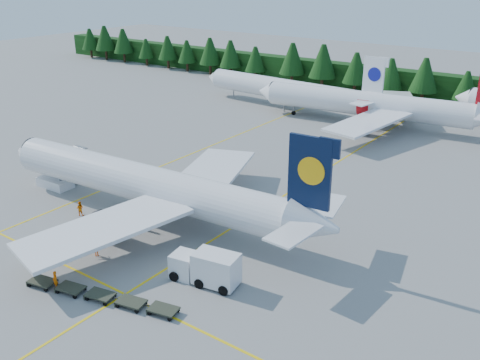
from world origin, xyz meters
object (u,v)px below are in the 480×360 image
Objects in this scene: airstairs at (57,179)px; service_truck at (205,267)px; airliner_navy at (138,183)px; airliner_red at (362,104)px.

airstairs is 30.92m from service_truck.
airliner_navy is 50.60m from airliner_red.
airliner_red is 58.10m from service_truck.
airliner_navy reaches higher than service_truck.
airstairs is at bearing 177.86° from airliner_navy.
airstairs is (-20.05, -50.79, -2.89)m from airliner_red.
service_truck is (10.20, -57.15, -2.26)m from airliner_red.
airliner_navy is 16.94m from service_truck.
airliner_red reaches higher than airstairs.
service_truck is at bearing -14.88° from airstairs.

